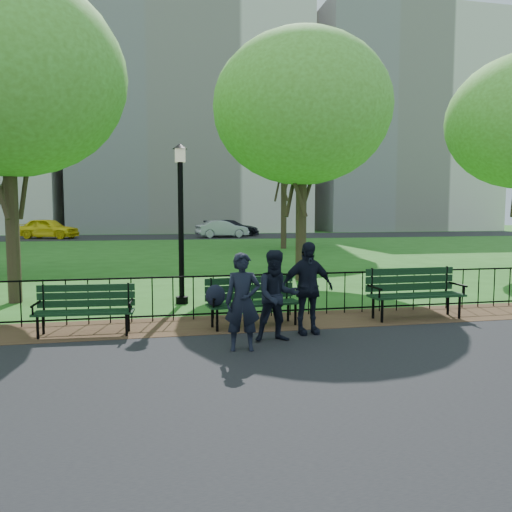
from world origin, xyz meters
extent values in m
plane|color=#255A17|center=(0.00, 0.00, 0.00)|extent=(120.00, 120.00, 0.00)
cube|color=black|center=(0.00, -3.40, 0.01)|extent=(60.00, 9.20, 0.01)
cube|color=#382016|center=(0.00, 1.50, 0.01)|extent=(60.00, 1.60, 0.01)
cube|color=black|center=(0.00, 35.00, 0.01)|extent=(70.00, 9.00, 0.01)
cylinder|color=black|center=(0.00, 2.00, 0.88)|extent=(24.00, 0.04, 0.04)
cylinder|color=black|center=(0.00, 2.00, 0.12)|extent=(24.00, 0.04, 0.04)
cylinder|color=black|center=(0.00, 2.00, 0.45)|extent=(0.02, 0.02, 0.90)
cube|color=silver|center=(2.00, 48.00, 15.00)|extent=(24.00, 15.00, 30.00)
cube|color=silver|center=(26.00, 48.00, 12.00)|extent=(20.00, 15.00, 24.00)
cube|color=black|center=(-0.33, 1.18, 0.44)|extent=(1.82, 0.70, 0.04)
cube|color=black|center=(-0.36, 1.43, 0.78)|extent=(1.76, 0.27, 0.44)
cylinder|color=black|center=(-1.07, 0.90, 0.22)|extent=(0.05, 0.05, 0.44)
cylinder|color=black|center=(0.45, 1.11, 0.22)|extent=(0.05, 0.05, 0.44)
cylinder|color=black|center=(-1.11, 1.26, 0.22)|extent=(0.05, 0.05, 0.44)
cylinder|color=black|center=(0.41, 1.46, 0.22)|extent=(0.05, 0.05, 0.44)
cylinder|color=black|center=(-1.16, 1.07, 0.62)|extent=(0.11, 0.55, 0.04)
cylinder|color=black|center=(0.50, 1.29, 0.62)|extent=(0.11, 0.55, 0.04)
ellipsoid|color=black|center=(-1.09, 0.98, 0.66)|extent=(0.39, 0.30, 0.40)
cube|color=black|center=(-3.36, 1.11, 0.42)|extent=(1.71, 0.56, 0.04)
cube|color=black|center=(-3.35, 1.36, 0.74)|extent=(1.68, 0.14, 0.42)
cylinder|color=black|center=(-4.10, 0.99, 0.21)|extent=(0.05, 0.05, 0.42)
cylinder|color=black|center=(-2.64, 0.90, 0.21)|extent=(0.05, 0.05, 0.42)
cylinder|color=black|center=(-4.08, 1.33, 0.21)|extent=(0.05, 0.05, 0.42)
cylinder|color=black|center=(-2.62, 1.23, 0.21)|extent=(0.05, 0.05, 0.42)
cylinder|color=black|center=(-4.16, 1.16, 0.59)|extent=(0.07, 0.53, 0.04)
cylinder|color=black|center=(-2.57, 1.06, 0.59)|extent=(0.07, 0.53, 0.04)
cube|color=black|center=(3.00, 1.17, 0.49)|extent=(1.95, 0.54, 0.04)
cube|color=black|center=(2.99, 1.45, 0.86)|extent=(1.95, 0.06, 0.49)
cylinder|color=black|center=(2.16, 0.96, 0.24)|extent=(0.05, 0.05, 0.49)
cylinder|color=black|center=(3.84, 0.98, 0.24)|extent=(0.05, 0.05, 0.49)
cylinder|color=black|center=(2.15, 1.35, 0.24)|extent=(0.05, 0.05, 0.49)
cylinder|color=black|center=(3.84, 1.37, 0.24)|extent=(0.05, 0.05, 0.49)
cylinder|color=black|center=(2.08, 1.16, 0.68)|extent=(0.05, 0.61, 0.04)
cylinder|color=black|center=(3.92, 1.18, 0.68)|extent=(0.05, 0.61, 0.04)
cylinder|color=black|center=(-1.52, 3.88, 0.08)|extent=(0.29, 0.29, 0.17)
cylinder|color=black|center=(-1.52, 3.88, 1.67)|extent=(0.13, 0.13, 3.35)
cube|color=beige|center=(-1.52, 3.88, 3.45)|extent=(0.23, 0.23, 0.31)
cone|color=black|center=(-1.52, 3.88, 3.66)|extent=(0.33, 0.33, 0.13)
cylinder|color=#2D2116|center=(-5.40, 4.82, 1.62)|extent=(0.31, 0.31, 3.24)
ellipsoid|color=#56932C|center=(-5.40, 4.82, 5.28)|extent=(5.45, 5.45, 4.64)
cylinder|color=#2D2116|center=(2.39, 7.15, 1.63)|extent=(0.33, 0.33, 3.26)
ellipsoid|color=#56932C|center=(2.39, 7.15, 5.31)|extent=(5.49, 5.49, 4.66)
cylinder|color=#2D2116|center=(5.32, 20.21, 2.23)|extent=(0.33, 0.33, 4.46)
ellipsoid|color=#56932C|center=(5.32, 20.21, 7.28)|extent=(7.52, 7.52, 6.39)
imported|color=black|center=(-0.83, -0.34, 0.77)|extent=(0.60, 0.44, 1.53)
imported|color=black|center=(-0.18, 0.07, 0.77)|extent=(0.74, 0.39, 1.52)
imported|color=black|center=(0.47, 0.47, 0.83)|extent=(0.97, 0.44, 1.63)
imported|color=yellow|center=(-10.20, 34.01, 0.82)|extent=(5.09, 3.50, 1.61)
imported|color=#999CA1|center=(3.47, 32.77, 0.71)|extent=(4.45, 2.22, 1.40)
imported|color=black|center=(4.63, 35.16, 0.71)|extent=(4.86, 2.05, 1.40)
camera|label=1|loc=(-2.18, -7.85, 2.18)|focal=35.00mm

